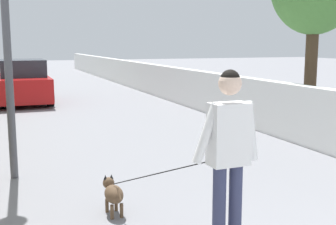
% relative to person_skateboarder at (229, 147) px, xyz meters
% --- Properties ---
extents(ground_plane, '(80.00, 80.00, 0.00)m').
position_rel_person_skateboarder_xyz_m(ground_plane, '(11.65, -0.75, -1.14)').
color(ground_plane, gray).
extents(fence_right, '(48.00, 0.30, 1.24)m').
position_rel_person_skateboarder_xyz_m(fence_right, '(9.65, -3.93, -0.52)').
color(fence_right, white).
rests_on(fence_right, ground).
extents(person_skateboarder, '(0.23, 0.71, 1.80)m').
position_rel_person_skateboarder_xyz_m(person_skateboarder, '(0.00, 0.00, 0.00)').
color(person_skateboarder, '#333859').
rests_on(person_skateboarder, skateboard).
extents(dog, '(1.84, 0.88, 1.06)m').
position_rel_person_skateboarder_xyz_m(dog, '(1.54, 0.76, -0.87)').
color(dog, brown).
rests_on(dog, ground).
extents(car_near, '(3.85, 1.80, 1.54)m').
position_rel_person_skateboarder_xyz_m(car_near, '(12.76, 1.28, -0.43)').
color(car_near, '#B71414').
rests_on(car_near, ground).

